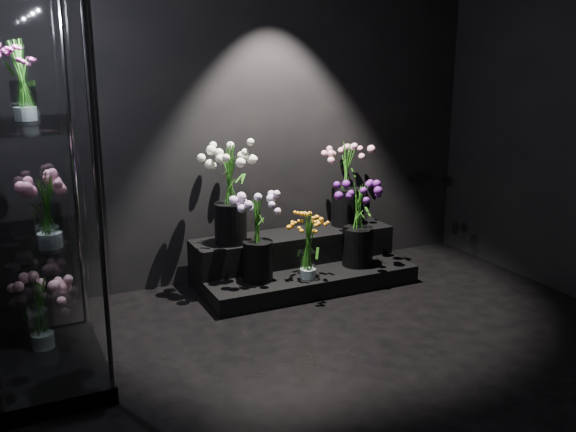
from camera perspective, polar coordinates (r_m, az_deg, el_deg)
floor at (r=3.78m, az=8.62°, el=-14.34°), size 4.00×4.00×0.00m
wall_back at (r=5.10m, az=-3.50°, el=9.93°), size 4.00×0.00×4.00m
display_riser at (r=5.16m, az=0.98°, el=-4.13°), size 1.67×0.74×0.37m
display_case at (r=3.68m, az=-21.67°, el=1.61°), size 0.58×0.96×2.11m
bouquet_orange_bells at (r=4.78m, az=1.80°, el=-2.61°), size 0.30×0.30×0.51m
bouquet_lilac at (r=4.70m, az=-2.72°, el=-1.32°), size 0.45×0.45×0.65m
bouquet_purple at (r=5.07m, az=6.28°, el=-0.33°), size 0.42×0.42×0.66m
bouquet_cream_roses at (r=4.83m, az=-5.20°, el=2.72°), size 0.42×0.42×0.77m
bouquet_pink_roses at (r=5.35m, az=5.22°, el=3.49°), size 0.36×0.36×0.72m
bouquet_case_pink at (r=3.49m, az=-20.63°, el=0.69°), size 0.38×0.38×0.40m
bouquet_case_magenta at (r=3.74m, az=-22.57°, el=11.12°), size 0.28×0.28×0.42m
bouquet_case_base_pink at (r=4.06m, az=-21.19°, el=-7.82°), size 0.41×0.41×0.44m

